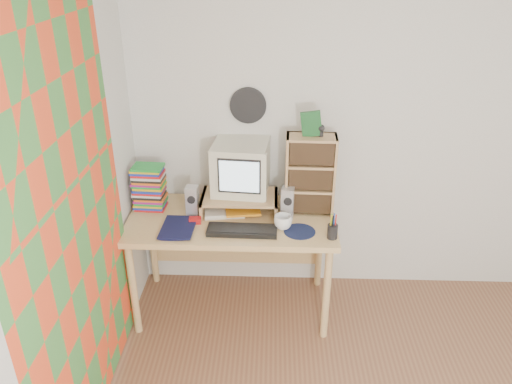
# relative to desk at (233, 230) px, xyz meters

# --- Properties ---
(back_wall) EXTENTS (3.50, 0.00, 3.50)m
(back_wall) POSITION_rel_desk_xyz_m (1.03, 0.31, 0.63)
(back_wall) COLOR silver
(back_wall) RESTS_ON floor
(left_wall) EXTENTS (0.00, 3.50, 3.50)m
(left_wall) POSITION_rel_desk_xyz_m (-0.72, -1.44, 0.63)
(left_wall) COLOR silver
(left_wall) RESTS_ON floor
(curtain) EXTENTS (0.00, 2.20, 2.20)m
(curtain) POSITION_rel_desk_xyz_m (-0.68, -0.96, 0.53)
(curtain) COLOR #ED4821
(curtain) RESTS_ON left_wall
(wall_disc) EXTENTS (0.25, 0.02, 0.25)m
(wall_disc) POSITION_rel_desk_xyz_m (0.10, 0.29, 0.81)
(wall_disc) COLOR black
(wall_disc) RESTS_ON back_wall
(desk) EXTENTS (1.40, 0.70, 0.75)m
(desk) POSITION_rel_desk_xyz_m (0.00, 0.00, 0.00)
(desk) COLOR #DBBA76
(desk) RESTS_ON floor
(monitor_riser) EXTENTS (0.52, 0.30, 0.12)m
(monitor_riser) POSITION_rel_desk_xyz_m (0.05, 0.04, 0.23)
(monitor_riser) COLOR tan
(monitor_riser) RESTS_ON desk
(crt_monitor) EXTENTS (0.40, 0.40, 0.35)m
(crt_monitor) POSITION_rel_desk_xyz_m (0.06, 0.09, 0.43)
(crt_monitor) COLOR beige
(crt_monitor) RESTS_ON monitor_riser
(speaker_left) EXTENTS (0.09, 0.09, 0.21)m
(speaker_left) POSITION_rel_desk_xyz_m (-0.26, -0.03, 0.24)
(speaker_left) COLOR #BAB9BE
(speaker_left) RESTS_ON desk
(speaker_right) EXTENTS (0.09, 0.09, 0.22)m
(speaker_right) POSITION_rel_desk_xyz_m (0.38, -0.04, 0.24)
(speaker_right) COLOR #BAB9BE
(speaker_right) RESTS_ON desk
(keyboard) EXTENTS (0.45, 0.16, 0.03)m
(keyboard) POSITION_rel_desk_xyz_m (0.08, -0.25, 0.15)
(keyboard) COLOR black
(keyboard) RESTS_ON desk
(dvd_stack) EXTENTS (0.21, 0.16, 0.29)m
(dvd_stack) POSITION_rel_desk_xyz_m (-0.57, 0.06, 0.28)
(dvd_stack) COLOR brown
(dvd_stack) RESTS_ON desk
(cd_rack) EXTENTS (0.33, 0.19, 0.55)m
(cd_rack) POSITION_rel_desk_xyz_m (0.53, 0.06, 0.41)
(cd_rack) COLOR tan
(cd_rack) RESTS_ON desk
(mug) EXTENTS (0.13, 0.13, 0.09)m
(mug) POSITION_rel_desk_xyz_m (0.35, -0.19, 0.18)
(mug) COLOR white
(mug) RESTS_ON desk
(diary) EXTENTS (0.27, 0.20, 0.05)m
(diary) POSITION_rel_desk_xyz_m (-0.44, -0.22, 0.16)
(diary) COLOR #0F1238
(diary) RESTS_ON desk
(mousepad) EXTENTS (0.23, 0.23, 0.00)m
(mousepad) POSITION_rel_desk_xyz_m (0.45, -0.23, 0.14)
(mousepad) COLOR #101438
(mousepad) RESTS_ON desk
(pen_cup) EXTENTS (0.07, 0.07, 0.13)m
(pen_cup) POSITION_rel_desk_xyz_m (0.66, -0.30, 0.20)
(pen_cup) COLOR black
(pen_cup) RESTS_ON desk
(papers) EXTENTS (0.30, 0.23, 0.04)m
(papers) POSITION_rel_desk_xyz_m (-0.01, 0.01, 0.15)
(papers) COLOR white
(papers) RESTS_ON desk
(red_box) EXTENTS (0.08, 0.06, 0.04)m
(red_box) POSITION_rel_desk_xyz_m (-0.24, -0.14, 0.15)
(red_box) COLOR red
(red_box) RESTS_ON desk
(game_box) EXTENTS (0.13, 0.03, 0.16)m
(game_box) POSITION_rel_desk_xyz_m (0.52, 0.06, 0.77)
(game_box) COLOR #175224
(game_box) RESTS_ON cd_rack
(webcam) EXTENTS (0.05, 0.05, 0.08)m
(webcam) POSITION_rel_desk_xyz_m (0.58, 0.06, 0.72)
(webcam) COLOR black
(webcam) RESTS_ON cd_rack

